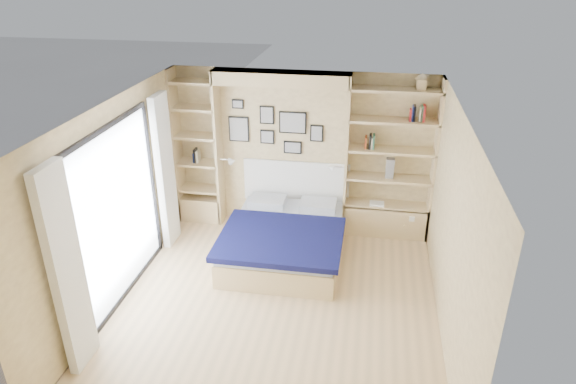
# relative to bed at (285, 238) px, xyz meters

# --- Properties ---
(ground) EXTENTS (4.50, 4.50, 0.00)m
(ground) POSITION_rel_bed_xyz_m (0.09, -1.19, -0.27)
(ground) COLOR #DBB47D
(ground) RESTS_ON ground
(room_shell) EXTENTS (4.50, 4.50, 4.50)m
(room_shell) POSITION_rel_bed_xyz_m (-0.29, 0.34, 0.80)
(room_shell) COLOR beige
(room_shell) RESTS_ON ground
(bed) EXTENTS (1.69, 2.10, 1.07)m
(bed) POSITION_rel_bed_xyz_m (0.00, 0.00, 0.00)
(bed) COLOR beige
(bed) RESTS_ON ground
(photo_gallery) EXTENTS (1.48, 0.02, 0.82)m
(photo_gallery) POSITION_rel_bed_xyz_m (-0.36, 1.04, 1.33)
(photo_gallery) COLOR black
(photo_gallery) RESTS_ON ground
(reading_lamps) EXTENTS (1.92, 0.12, 0.15)m
(reading_lamps) POSITION_rel_bed_xyz_m (-0.21, 0.81, 0.83)
(reading_lamps) COLOR silver
(reading_lamps) RESTS_ON ground
(shelf_decor) EXTENTS (3.48, 0.23, 2.03)m
(shelf_decor) POSITION_rel_bed_xyz_m (1.21, 0.88, 1.43)
(shelf_decor) COLOR #9A3F1B
(shelf_decor) RESTS_ON ground
(deck) EXTENTS (3.20, 4.00, 0.05)m
(deck) POSITION_rel_bed_xyz_m (-3.51, -1.19, -0.27)
(deck) COLOR #68594D
(deck) RESTS_ON ground
(deck_chair) EXTENTS (0.57, 0.90, 0.88)m
(deck_chair) POSITION_rel_bed_xyz_m (-3.20, -0.46, 0.15)
(deck_chair) COLOR tan
(deck_chair) RESTS_ON ground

